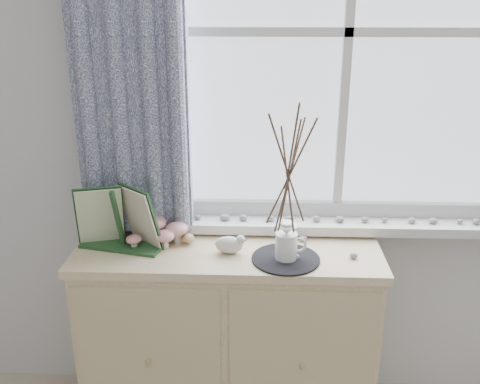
{
  "coord_description": "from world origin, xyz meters",
  "views": [
    {
      "loc": [
        -0.03,
        -0.14,
        1.8
      ],
      "look_at": [
        -0.1,
        1.7,
        1.1
      ],
      "focal_mm": 40.0,
      "sensor_mm": 36.0,
      "label": 1
    }
  ],
  "objects": [
    {
      "name": "room_shell",
      "position": [
        0.01,
        0.13,
        1.66
      ],
      "size": [
        4.04,
        4.04,
        2.62
      ],
      "color": "silver",
      "rests_on": "ground"
    },
    {
      "name": "sideboard",
      "position": [
        -0.15,
        1.75,
        0.43
      ],
      "size": [
        1.2,
        0.45,
        0.85
      ],
      "color": "beige",
      "rests_on": "ground"
    },
    {
      "name": "botanical_book",
      "position": [
        -0.57,
        1.7,
        0.98
      ],
      "size": [
        0.4,
        0.21,
        0.26
      ],
      "primitive_type": null,
      "rotation": [
        0.0,
        0.0,
        -0.22
      ],
      "color": "#204322",
      "rests_on": "sideboard"
    },
    {
      "name": "toadstool_cluster",
      "position": [
        -0.42,
        1.78,
        0.91
      ],
      "size": [
        0.24,
        0.17,
        0.11
      ],
      "color": "beige",
      "rests_on": "sideboard"
    },
    {
      "name": "wooden_eggs",
      "position": [
        -0.33,
        1.81,
        0.87
      ],
      "size": [
        0.09,
        0.11,
        0.06
      ],
      "color": "tan",
      "rests_on": "sideboard"
    },
    {
      "name": "songbird_figurine",
      "position": [
        -0.14,
        1.7,
        0.89
      ],
      "size": [
        0.15,
        0.08,
        0.08
      ],
      "primitive_type": null,
      "rotation": [
        0.0,
        0.0,
        -0.08
      ],
      "color": "silver",
      "rests_on": "sideboard"
    },
    {
      "name": "crocheted_doily",
      "position": [
        0.07,
        1.65,
        0.85
      ],
      "size": [
        0.26,
        0.26,
        0.01
      ],
      "primitive_type": "cylinder",
      "color": "black",
      "rests_on": "sideboard"
    },
    {
      "name": "twig_pitcher",
      "position": [
        0.07,
        1.65,
        1.21
      ],
      "size": [
        0.22,
        0.22,
        0.62
      ],
      "rotation": [
        0.0,
        0.0,
        -0.0
      ],
      "color": "white",
      "rests_on": "crocheted_doily"
    },
    {
      "name": "sideboard_pebbles",
      "position": [
        0.15,
        1.75,
        0.86
      ],
      "size": [
        0.33,
        0.23,
        0.02
      ],
      "color": "gray",
      "rests_on": "sideboard"
    }
  ]
}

